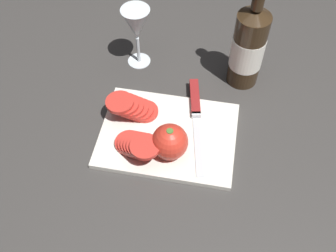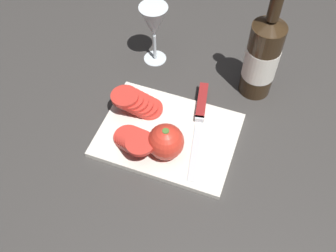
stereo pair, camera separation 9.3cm
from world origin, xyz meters
name	(u,v)px [view 1 (the left image)]	position (x,y,z in m)	size (l,w,h in m)	color
ground_plane	(184,135)	(0.00, 0.00, 0.00)	(3.00, 3.00, 0.00)	#383533
cutting_board	(168,135)	(0.04, 0.01, 0.01)	(0.33, 0.24, 0.01)	silver
wine_bottle	(248,47)	(-0.13, -0.22, 0.12)	(0.08, 0.08, 0.32)	#332314
wine_glass	(136,26)	(0.17, -0.23, 0.13)	(0.08, 0.08, 0.18)	silver
whole_tomato	(170,142)	(0.02, 0.06, 0.06)	(0.08, 0.08, 0.09)	red
knife	(195,105)	(-0.02, -0.09, 0.02)	(0.08, 0.29, 0.01)	silver
tomato_slice_stack_near	(137,145)	(0.10, 0.07, 0.04)	(0.12, 0.10, 0.06)	red
tomato_slice_stack_far	(132,107)	(0.13, -0.03, 0.04)	(0.12, 0.09, 0.06)	red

